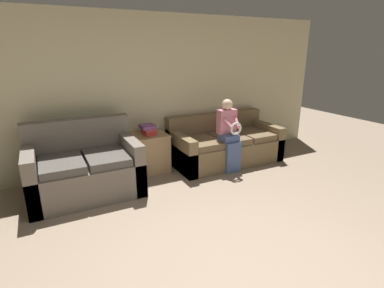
{
  "coord_description": "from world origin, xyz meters",
  "views": [
    {
      "loc": [
        -1.39,
        -1.62,
        1.97
      ],
      "look_at": [
        0.43,
        1.93,
        0.71
      ],
      "focal_mm": 28.0,
      "sensor_mm": 36.0,
      "label": 1
    }
  ],
  "objects_px": {
    "couch_main": "(224,145)",
    "book_stack": "(148,129)",
    "child_left_seated": "(229,133)",
    "side_shelf": "(149,152)",
    "couch_side": "(84,169)"
  },
  "relations": [
    {
      "from": "couch_main",
      "to": "child_left_seated",
      "type": "xyz_separation_m",
      "value": [
        -0.17,
        -0.4,
        0.35
      ]
    },
    {
      "from": "child_left_seated",
      "to": "side_shelf",
      "type": "height_order",
      "value": "child_left_seated"
    },
    {
      "from": "book_stack",
      "to": "child_left_seated",
      "type": "bearing_deg",
      "value": -25.94
    },
    {
      "from": "couch_main",
      "to": "book_stack",
      "type": "height_order",
      "value": "couch_main"
    },
    {
      "from": "couch_main",
      "to": "side_shelf",
      "type": "height_order",
      "value": "couch_main"
    },
    {
      "from": "couch_main",
      "to": "side_shelf",
      "type": "relative_size",
      "value": 3.07
    },
    {
      "from": "child_left_seated",
      "to": "couch_main",
      "type": "bearing_deg",
      "value": 66.44
    },
    {
      "from": "couch_side",
      "to": "book_stack",
      "type": "relative_size",
      "value": 4.81
    },
    {
      "from": "couch_main",
      "to": "child_left_seated",
      "type": "bearing_deg",
      "value": -113.56
    },
    {
      "from": "couch_side",
      "to": "side_shelf",
      "type": "xyz_separation_m",
      "value": [
        1.09,
        0.36,
        -0.03
      ]
    },
    {
      "from": "couch_main",
      "to": "book_stack",
      "type": "relative_size",
      "value": 6.32
    },
    {
      "from": "couch_side",
      "to": "child_left_seated",
      "type": "distance_m",
      "value": 2.32
    },
    {
      "from": "couch_side",
      "to": "book_stack",
      "type": "distance_m",
      "value": 1.21
    },
    {
      "from": "side_shelf",
      "to": "book_stack",
      "type": "bearing_deg",
      "value": 69.75
    },
    {
      "from": "child_left_seated",
      "to": "book_stack",
      "type": "bearing_deg",
      "value": 154.06
    }
  ]
}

